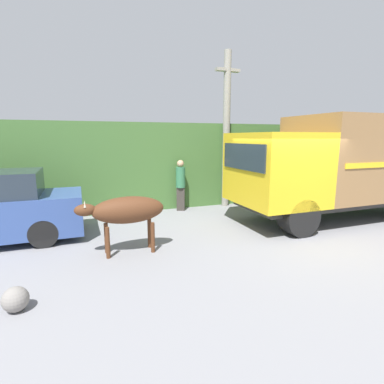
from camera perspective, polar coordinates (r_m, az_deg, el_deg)
name	(u,v)px	position (r m, az deg, el deg)	size (l,w,h in m)	color
ground_plane	(287,232)	(8.60, 17.72, -7.26)	(60.00, 60.00, 0.00)	gray
hillside_embankment	(197,159)	(14.08, 0.98, 6.23)	(32.00, 5.98, 3.03)	#426B33
building_backdrop	(88,168)	(11.50, -19.25, 4.40)	(6.66, 2.70, 2.88)	#C6B793
cargo_truck	(344,163)	(10.43, 26.91, 4.98)	(6.84, 2.49, 3.16)	#2D2D2D
brown_cow	(127,211)	(6.67, -12.35, -3.54)	(1.89, 0.59, 1.27)	#512D19
pedestrian_on_hill	(181,183)	(10.39, -2.19, 1.77)	(0.42, 0.42, 1.77)	#38332D
utility_pole	(226,128)	(11.10, 6.57, 11.97)	(0.90, 0.26, 5.51)	gray
roadside_rock	(15,299)	(5.34, -30.61, -17.18)	(0.38, 0.38, 0.38)	gray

